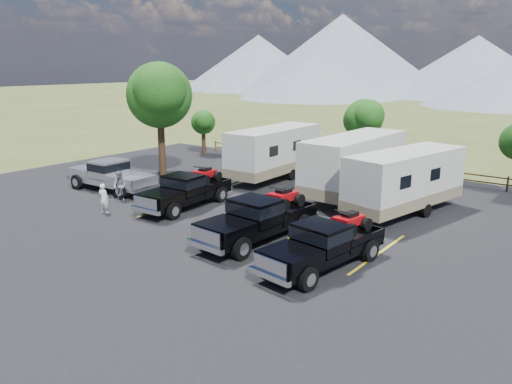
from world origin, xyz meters
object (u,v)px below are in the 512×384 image
Objects in this scene: rig_left at (186,190)px; person_b at (120,186)px; rig_center at (259,218)px; rig_right at (324,243)px; trailer_right at (405,181)px; trailer_center at (354,165)px; pickup_silver at (111,175)px; trailer_left at (274,152)px; person_a at (104,198)px; tree_big_nw at (159,95)px.

person_b is (-3.99, -1.35, -0.12)m from rig_left.
person_b is at bearing -178.31° from rig_center.
trailer_right is (-0.24, 8.78, 0.76)m from rig_right.
pickup_silver is (-12.51, -7.82, -0.89)m from trailer_center.
trailer_center is at bearing 168.79° from trailer_right.
trailer_right is (10.14, -2.61, -0.09)m from trailer_left.
rig_center is at bearing 171.89° from person_a.
tree_big_nw reaches higher than trailer_right.
rig_right is at bearing -13.49° from person_b.
rig_center is 3.96m from rig_right.
pickup_silver is at bearing 179.61° from rig_right.
pickup_silver is at bearing -147.01° from trailer_right.
pickup_silver is at bearing 177.07° from rig_center.
tree_big_nw is 8.46m from person_b.
trailer_center is at bearing 94.80° from rig_center.
person_a is 0.92× the size of person_b.
rig_right is at bearing -9.63° from rig_center.
rig_right is (3.84, -0.95, -0.08)m from rig_center.
rig_left is 8.67m from trailer_left.
trailer_right is at bearing 69.55° from rig_center.
trailer_right is at bearing 3.79° from tree_big_nw.
tree_big_nw is 6.92m from pickup_silver.
tree_big_nw is at bearing 142.34° from rig_left.
rig_right is at bearing 164.65° from person_a.
trailer_left is at bearing 172.19° from trailer_center.
rig_right is at bearing -49.03° from trailer_left.
trailer_center is at bearing -10.46° from trailer_left.
tree_big_nw is 1.19× the size of rig_center.
trailer_right is (3.69, -1.58, -0.16)m from trailer_center.
trailer_left is at bearing -119.85° from person_a.
rig_left is at bearing 168.26° from rig_center.
tree_big_nw is 1.26× the size of rig_right.
person_a is (-12.58, -9.46, -0.93)m from trailer_right.
rig_right is 16.63m from pickup_silver.
tree_big_nw reaches higher than trailer_left.
rig_center is 10.33m from person_b.
trailer_right is (9.92, 6.02, 0.74)m from rig_left.
trailer_right reaches higher than person_a.
pickup_silver is (-16.44, 2.53, 0.03)m from rig_right.
person_b is (2.28, -1.13, -0.13)m from pickup_silver.
trailer_center is 14.78m from pickup_silver.
rig_right is 12.84m from person_a.
rig_left is at bearing -89.98° from trailer_left.
trailer_right is at bearing 20.11° from person_b.
trailer_center is 6.01× the size of person_b.
rig_center is at bearing -10.36° from person_b.
rig_left reaches higher than person_a.
trailer_center is 14.21m from person_a.
trailer_center is at bearing 33.39° from person_b.
person_a is 2.48m from person_b.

